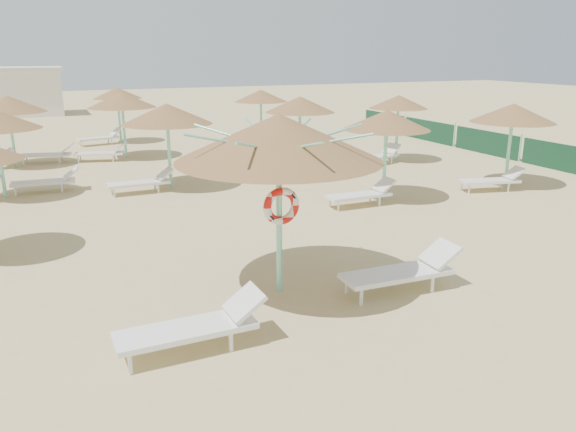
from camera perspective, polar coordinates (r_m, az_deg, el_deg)
name	(u,v)px	position (r m, az deg, el deg)	size (l,w,h in m)	color
ground	(280,296)	(10.37, -0.84, -8.17)	(120.00, 120.00, 0.00)	tan
main_palapa	(279,138)	(9.83, -0.94, 7.91)	(3.67, 3.67, 3.29)	#7FDCBF
lounger_main_a	(196,326)	(8.62, -9.35, -10.94)	(2.24, 0.72, 0.81)	white
lounger_main_b	(404,271)	(10.69, 11.68, -5.47)	(2.29, 0.76, 0.82)	white
palapa_field	(203,110)	(20.43, -8.62, 10.61)	(18.98, 17.52, 2.72)	#7FDCBF
windbreak_fence	(487,143)	(25.97, 19.57, 7.04)	(0.08, 19.84, 1.10)	#194C35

